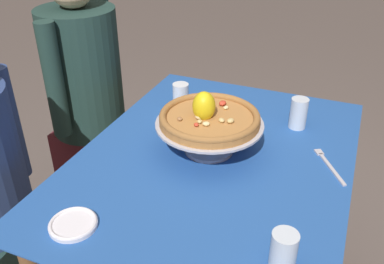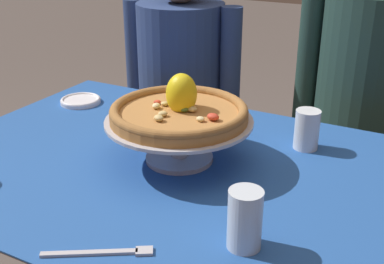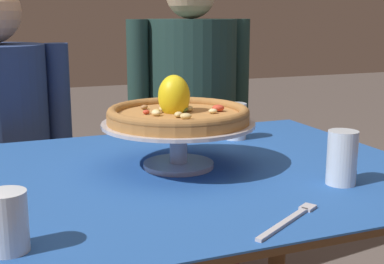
# 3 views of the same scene
# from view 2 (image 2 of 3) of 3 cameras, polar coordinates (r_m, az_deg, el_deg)

# --- Properties ---
(dining_table) EXTENTS (1.20, 0.90, 0.72)m
(dining_table) POSITION_cam_2_polar(r_m,az_deg,el_deg) (1.30, -3.32, -7.70)
(dining_table) COLOR brown
(dining_table) RESTS_ON ground
(pizza_stand) EXTENTS (0.37, 0.37, 0.11)m
(pizza_stand) POSITION_cam_2_polar(r_m,az_deg,el_deg) (1.22, -1.50, 0.11)
(pizza_stand) COLOR #B7B7C1
(pizza_stand) RESTS_ON dining_table
(pizza) EXTENTS (0.34, 0.34, 0.11)m
(pizza) POSITION_cam_2_polar(r_m,az_deg,el_deg) (1.20, -1.49, 2.50)
(pizza) COLOR #AD753D
(pizza) RESTS_ON pizza_stand
(water_glass_back_right) EXTENTS (0.07, 0.07, 0.11)m
(water_glass_back_right) POSITION_cam_2_polar(r_m,az_deg,el_deg) (1.33, 13.12, 0.06)
(water_glass_back_right) COLOR white
(water_glass_back_right) RESTS_ON dining_table
(water_glass_front_right) EXTENTS (0.07, 0.07, 0.12)m
(water_glass_front_right) POSITION_cam_2_polar(r_m,az_deg,el_deg) (0.92, 6.11, -10.42)
(water_glass_front_right) COLOR silver
(water_glass_front_right) RESTS_ON dining_table
(side_plate) EXTENTS (0.13, 0.13, 0.02)m
(side_plate) POSITION_cam_2_polar(r_m,az_deg,el_deg) (1.68, -12.75, 3.58)
(side_plate) COLOR white
(side_plate) RESTS_ON dining_table
(dinner_fork) EXTENTS (0.18, 0.12, 0.01)m
(dinner_fork) POSITION_cam_2_polar(r_m,az_deg,el_deg) (0.94, -10.16, -13.55)
(dinner_fork) COLOR #B7B7C1
(dinner_fork) RESTS_ON dining_table
(diner_left) EXTENTS (0.50, 0.36, 1.20)m
(diner_left) POSITION_cam_2_polar(r_m,az_deg,el_deg) (2.05, -1.25, 3.50)
(diner_left) COLOR #1E3833
(diner_left) RESTS_ON ground
(diner_right) EXTENTS (0.51, 0.37, 1.26)m
(diner_right) POSITION_cam_2_polar(r_m,az_deg,el_deg) (1.86, 19.16, 1.05)
(diner_right) COLOR maroon
(diner_right) RESTS_ON ground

